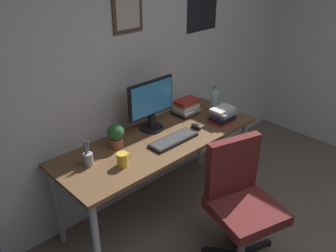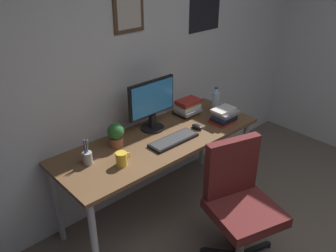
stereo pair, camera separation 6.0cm
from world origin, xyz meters
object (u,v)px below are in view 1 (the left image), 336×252
Objects in this scene: office_chair at (240,197)px; monitor at (151,103)px; potted_plant at (116,135)px; book_stack_left at (223,115)px; pen_cup at (88,158)px; coffee_mug_near at (123,159)px; computer_mouse at (196,126)px; keyboard at (174,140)px; water_bottle at (214,101)px; book_stack_right at (186,107)px.

monitor is (-0.03, 0.93, 0.46)m from office_chair.
book_stack_left is at bearing -18.00° from potted_plant.
monitor reaches higher than pen_cup.
monitor reaches higher than coffee_mug_near.
coffee_mug_near is (-0.80, -0.02, 0.03)m from computer_mouse.
pen_cup is at bearing 131.28° from office_chair.
monitor is at bearing 4.80° from potted_plant.
potted_plant is at bearing 13.30° from pen_cup.
keyboard is 3.91× the size of computer_mouse.
office_chair is 1.03m from monitor.
computer_mouse is 0.99m from pen_cup.
keyboard is 0.46m from potted_plant.
water_bottle reaches higher than book_stack_left.
office_chair is 4.11× the size of book_stack_right.
computer_mouse is 0.55× the size of pen_cup.
pen_cup is at bearing 134.71° from coffee_mug_near.
monitor is 2.30× the size of pen_cup.
pen_cup reaches higher than book_stack_left.
keyboard is at bearing -0.40° from coffee_mug_near.
office_chair is at bearing -128.17° from water_bottle.
office_chair reaches higher than pen_cup.
office_chair is 4.46× the size of book_stack_left.
office_chair is at bearing -110.95° from computer_mouse.
book_stack_right is (0.83, 0.04, -0.04)m from potted_plant.
potted_plant is 0.84× the size of book_stack_right.
monitor is at bearing 28.18° from coffee_mug_near.
office_chair reaches higher than book_stack_right.
book_stack_right is (0.95, 0.28, 0.02)m from coffee_mug_near.
book_stack_right reaches higher than book_stack_left.
potted_plant reaches higher than keyboard.
book_stack_right is (-0.11, 0.34, 0.00)m from book_stack_left.
computer_mouse is at bearing 1.50° from coffee_mug_near.
book_stack_left is at bearing 49.10° from office_chair.
computer_mouse is at bearing 4.67° from keyboard.
book_stack_left is (0.93, -0.30, -0.04)m from potted_plant.
monitor is at bearing -179.40° from book_stack_right.
water_bottle is 1.29× the size of potted_plant.
book_stack_right is at bearing 60.70° from computer_mouse.
coffee_mug_near is 0.99m from book_stack_right.
pen_cup is at bearing 171.05° from computer_mouse.
computer_mouse is at bearing -119.30° from book_stack_right.
potted_plant is at bearing 173.91° from water_bottle.
monitor reaches higher than keyboard.
pen_cup is (-0.98, 0.15, 0.04)m from computer_mouse.
coffee_mug_near is (-0.52, -0.28, -0.19)m from monitor.
office_chair is 1.05m from water_bottle.
monitor is 4.18× the size of computer_mouse.
book_stack_left is at bearing -5.58° from keyboard.
computer_mouse is 0.92× the size of coffee_mug_near.
keyboard is 2.15× the size of pen_cup.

